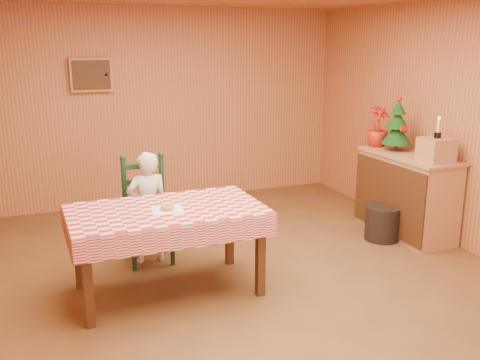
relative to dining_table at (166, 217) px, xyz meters
name	(u,v)px	position (x,y,z in m)	size (l,w,h in m)	color
ground	(248,287)	(0.69, -0.19, -0.69)	(6.00, 6.00, 0.00)	brown
cabin_walls	(226,78)	(0.68, 0.34, 1.14)	(5.10, 6.05, 2.65)	#BC7044
dining_table	(166,217)	(0.00, 0.00, 0.00)	(1.66, 0.96, 0.77)	#472713
ladder_chair	(147,212)	(0.00, 0.79, -0.18)	(0.44, 0.40, 1.08)	black
seated_child	(148,208)	(0.00, 0.73, -0.13)	(0.41, 0.27, 1.12)	silver
napkin	(168,210)	(0.00, -0.05, 0.08)	(0.26, 0.26, 0.00)	white
donut	(167,207)	(0.00, -0.05, 0.11)	(0.12, 0.12, 0.04)	#C18445
shelf_unit	(406,194)	(2.90, 0.43, -0.22)	(0.54, 1.24, 0.93)	tan
crate	(436,150)	(2.91, 0.03, 0.37)	(0.30, 0.30, 0.25)	tan
christmas_tree	(397,126)	(2.91, 0.68, 0.52)	(0.34, 0.34, 0.62)	#472713
flower_arrangement	(377,127)	(2.86, 0.98, 0.48)	(0.26, 0.26, 0.47)	#AF1D10
candle_set	(438,132)	(2.91, 0.03, 0.56)	(0.07, 0.07, 0.22)	black
storage_bin	(382,223)	(2.54, 0.35, -0.50)	(0.38, 0.38, 0.38)	black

